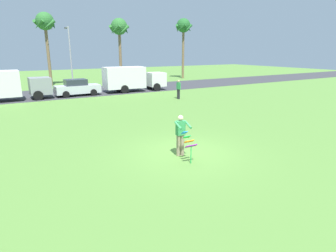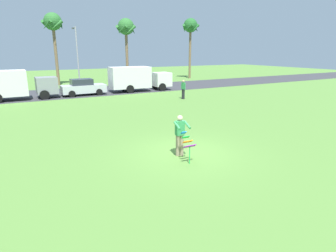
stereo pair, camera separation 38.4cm
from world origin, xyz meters
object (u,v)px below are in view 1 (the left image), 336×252
Objects in this scene: parked_truck_white_box at (132,78)px; person_walker_near at (179,89)px; palm_tree_far_left at (183,28)px; streetlight_pole at (70,53)px; palm_tree_centre_far at (119,29)px; palm_tree_right_near at (45,24)px; parked_truck_grey_van at (4,85)px; parked_car_silver at (77,88)px; kite_held at (189,143)px; person_kite_flyer at (181,134)px.

parked_truck_white_box is 3.91× the size of person_walker_near.
streetlight_pole is (-17.74, -2.60, -3.59)m from palm_tree_far_left.
palm_tree_right_near is at bearing 167.57° from palm_tree_centre_far.
palm_tree_right_near is at bearing 115.95° from person_walker_near.
parked_truck_white_box is at bearing -104.22° from palm_tree_centre_far.
parked_car_silver is (6.17, -0.00, -0.64)m from parked_truck_grey_van.
palm_tree_far_left is at bearing -0.83° from palm_tree_right_near.
palm_tree_right_near is 5.04× the size of person_walker_near.
palm_tree_right_near is (5.38, 10.09, 5.88)m from parked_truck_grey_van.
kite_held is at bearing -106.67° from palm_tree_centre_far.
parked_truck_white_box reaches higher than person_walker_near.
palm_tree_centre_far is at bearing 46.25° from parked_car_silver.
parked_car_silver is 0.60× the size of streetlight_pole.
parked_car_silver is 0.47× the size of palm_tree_far_left.
palm_tree_centre_far is at bearing 75.78° from parked_truck_white_box.
person_walker_near is at bearing -42.27° from parked_car_silver.
palm_tree_right_near is 8.85m from palm_tree_centre_far.
palm_tree_right_near is 19.75m from person_walker_near.
person_kite_flyer is at bearing -123.96° from palm_tree_far_left.
parked_truck_white_box reaches higher than kite_held.
palm_tree_right_near is at bearing 123.00° from parked_truck_white_box.
palm_tree_right_near reaches higher than parked_car_silver.
palm_tree_centre_far reaches higher than kite_held.
streetlight_pole is at bearing 114.02° from person_walker_near.
streetlight_pole reaches higher than kite_held.
streetlight_pole is 4.05× the size of person_walker_near.
person_kite_flyer is 0.20× the size of palm_tree_right_near.
parked_truck_white_box is 8.92m from streetlight_pole.
parked_truck_white_box is 0.78× the size of palm_tree_right_near.
person_walker_near is at bearing -91.72° from palm_tree_centre_far.
palm_tree_right_near is at bearing 94.48° from parked_car_silver.
streetlight_pole is (-6.65, -0.99, -2.93)m from palm_tree_centre_far.
parked_truck_white_box is (6.25, 19.61, 0.60)m from kite_held.
parked_truck_grey_van is 0.80× the size of palm_tree_centre_far.
person_kite_flyer is 0.26× the size of parked_truck_grey_van.
streetlight_pole reaches higher than parked_truck_white_box.
parked_car_silver is at bearing 179.99° from parked_truck_white_box.
parked_truck_white_box is 0.75× the size of palm_tree_far_left.
streetlight_pole is (1.56, 26.05, 3.05)m from person_kite_flyer.
streetlight_pole reaches higher than person_walker_near.
person_walker_near is at bearing -65.98° from streetlight_pole.
palm_tree_centre_far is (2.08, 8.19, 5.52)m from parked_truck_white_box.
parked_car_silver reaches higher than kite_held.
streetlight_pole is (1.67, 26.81, 3.19)m from kite_held.
palm_tree_centre_far is 7.34m from streetlight_pole.
parked_truck_white_box is 6.93m from person_walker_near.
parked_car_silver is at bearing 88.59° from kite_held.
person_kite_flyer is 0.25× the size of streetlight_pole.
palm_tree_right_near is (-0.79, 10.10, 6.51)m from parked_car_silver.
palm_tree_centre_far is (8.33, 27.80, 6.12)m from kite_held.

